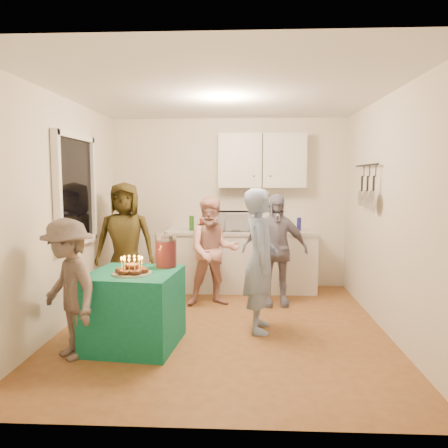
{
  "coord_description": "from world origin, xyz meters",
  "views": [
    {
      "loc": [
        0.25,
        -4.79,
        1.7
      ],
      "look_at": [
        0.0,
        0.35,
        1.15
      ],
      "focal_mm": 35.0,
      "sensor_mm": 36.0,
      "label": 1
    }
  ],
  "objects_px": {
    "punch_jar": "(166,251)",
    "woman_back_left": "(125,242)",
    "party_table": "(134,309)",
    "woman_back_right": "(275,250)",
    "woman_back_center": "(213,251)",
    "man_birthday": "(260,260)",
    "counter": "(241,262)",
    "microwave": "(233,221)",
    "child_near_left": "(68,289)"
  },
  "relations": [
    {
      "from": "punch_jar",
      "to": "woman_back_right",
      "type": "distance_m",
      "value": 1.76
    },
    {
      "from": "woman_back_right",
      "to": "child_near_left",
      "type": "bearing_deg",
      "value": -142.74
    },
    {
      "from": "woman_back_center",
      "to": "party_table",
      "type": "bearing_deg",
      "value": -126.64
    },
    {
      "from": "counter",
      "to": "microwave",
      "type": "xyz_separation_m",
      "value": [
        -0.13,
        0.0,
        0.62
      ]
    },
    {
      "from": "woman_back_left",
      "to": "woman_back_center",
      "type": "xyz_separation_m",
      "value": [
        1.23,
        -0.18,
        -0.09
      ]
    },
    {
      "from": "woman_back_left",
      "to": "counter",
      "type": "bearing_deg",
      "value": 16.01
    },
    {
      "from": "microwave",
      "to": "woman_back_right",
      "type": "bearing_deg",
      "value": -54.0
    },
    {
      "from": "man_birthday",
      "to": "child_near_left",
      "type": "distance_m",
      "value": 2.0
    },
    {
      "from": "party_table",
      "to": "woman_back_left",
      "type": "relative_size",
      "value": 0.52
    },
    {
      "from": "counter",
      "to": "man_birthday",
      "type": "distance_m",
      "value": 1.8
    },
    {
      "from": "man_birthday",
      "to": "woman_back_left",
      "type": "relative_size",
      "value": 0.97
    },
    {
      "from": "counter",
      "to": "woman_back_left",
      "type": "bearing_deg",
      "value": -159.01
    },
    {
      "from": "counter",
      "to": "man_birthday",
      "type": "height_order",
      "value": "man_birthday"
    },
    {
      "from": "counter",
      "to": "woman_back_right",
      "type": "xyz_separation_m",
      "value": [
        0.45,
        -0.75,
        0.31
      ]
    },
    {
      "from": "party_table",
      "to": "punch_jar",
      "type": "bearing_deg",
      "value": 42.54
    },
    {
      "from": "party_table",
      "to": "woman_back_right",
      "type": "relative_size",
      "value": 0.57
    },
    {
      "from": "party_table",
      "to": "child_near_left",
      "type": "xyz_separation_m",
      "value": [
        -0.54,
        -0.32,
        0.28
      ]
    },
    {
      "from": "microwave",
      "to": "woman_back_left",
      "type": "relative_size",
      "value": 0.31
    },
    {
      "from": "woman_back_right",
      "to": "child_near_left",
      "type": "xyz_separation_m",
      "value": [
        -2.05,
        -1.82,
        -0.08
      ]
    },
    {
      "from": "man_birthday",
      "to": "woman_back_right",
      "type": "xyz_separation_m",
      "value": [
        0.23,
        0.99,
        -0.05
      ]
    },
    {
      "from": "woman_back_center",
      "to": "counter",
      "type": "bearing_deg",
      "value": 53.84
    },
    {
      "from": "microwave",
      "to": "punch_jar",
      "type": "bearing_deg",
      "value": -109.53
    },
    {
      "from": "counter",
      "to": "man_birthday",
      "type": "relative_size",
      "value": 1.39
    },
    {
      "from": "party_table",
      "to": "punch_jar",
      "type": "height_order",
      "value": "punch_jar"
    },
    {
      "from": "woman_back_center",
      "to": "woman_back_right",
      "type": "distance_m",
      "value": 0.82
    },
    {
      "from": "punch_jar",
      "to": "child_near_left",
      "type": "distance_m",
      "value": 1.04
    },
    {
      "from": "microwave",
      "to": "woman_back_center",
      "type": "relative_size",
      "value": 0.35
    },
    {
      "from": "microwave",
      "to": "child_near_left",
      "type": "xyz_separation_m",
      "value": [
        -1.47,
        -2.57,
        -0.39
      ]
    },
    {
      "from": "microwave",
      "to": "party_table",
      "type": "bearing_deg",
      "value": -113.96
    },
    {
      "from": "woman_back_left",
      "to": "man_birthday",
      "type": "bearing_deg",
      "value": -36.9
    },
    {
      "from": "woman_back_right",
      "to": "child_near_left",
      "type": "height_order",
      "value": "woman_back_right"
    },
    {
      "from": "microwave",
      "to": "child_near_left",
      "type": "bearing_deg",
      "value": -121.21
    },
    {
      "from": "punch_jar",
      "to": "woman_back_left",
      "type": "relative_size",
      "value": 0.21
    },
    {
      "from": "party_table",
      "to": "woman_back_center",
      "type": "height_order",
      "value": "woman_back_center"
    },
    {
      "from": "woman_back_right",
      "to": "man_birthday",
      "type": "bearing_deg",
      "value": -107.23
    },
    {
      "from": "microwave",
      "to": "counter",
      "type": "bearing_deg",
      "value": -1.47
    },
    {
      "from": "man_birthday",
      "to": "woman_back_left",
      "type": "xyz_separation_m",
      "value": [
        -1.82,
        1.13,
        0.03
      ]
    },
    {
      "from": "woman_back_right",
      "to": "woman_back_center",
      "type": "bearing_deg",
      "value": 178.61
    },
    {
      "from": "woman_back_left",
      "to": "woman_back_right",
      "type": "relative_size",
      "value": 1.1
    },
    {
      "from": "microwave",
      "to": "woman_back_left",
      "type": "distance_m",
      "value": 1.61
    },
    {
      "from": "punch_jar",
      "to": "woman_back_left",
      "type": "distance_m",
      "value": 1.61
    },
    {
      "from": "woman_back_center",
      "to": "man_birthday",
      "type": "bearing_deg",
      "value": -69.37
    },
    {
      "from": "child_near_left",
      "to": "woman_back_left",
      "type": "bearing_deg",
      "value": 134.14
    },
    {
      "from": "counter",
      "to": "child_near_left",
      "type": "bearing_deg",
      "value": -121.87
    },
    {
      "from": "counter",
      "to": "party_table",
      "type": "bearing_deg",
      "value": -115.25
    },
    {
      "from": "man_birthday",
      "to": "party_table",
      "type": "bearing_deg",
      "value": 112.91
    },
    {
      "from": "party_table",
      "to": "man_birthday",
      "type": "xyz_separation_m",
      "value": [
        1.28,
        0.51,
        0.41
      ]
    },
    {
      "from": "woman_back_center",
      "to": "microwave",
      "type": "bearing_deg",
      "value": 61.99
    },
    {
      "from": "microwave",
      "to": "woman_back_center",
      "type": "xyz_separation_m",
      "value": [
        -0.24,
        -0.8,
        -0.33
      ]
    },
    {
      "from": "woman_back_right",
      "to": "woman_back_left",
      "type": "bearing_deg",
      "value": 171.73
    }
  ]
}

